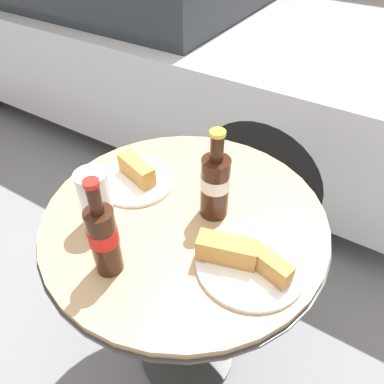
{
  "coord_description": "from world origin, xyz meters",
  "views": [
    {
      "loc": [
        0.38,
        -0.57,
        1.46
      ],
      "look_at": [
        0.0,
        0.04,
        0.82
      ],
      "focal_mm": 35.0,
      "sensor_mm": 36.0,
      "label": 1
    }
  ],
  "objects_px": {
    "cola_bottle_left": "(104,237)",
    "lunch_plate_near": "(247,260)",
    "bistro_table": "(185,255)",
    "cola_bottle_right": "(215,184)",
    "drinking_glass": "(96,201)",
    "parked_car": "(149,24)",
    "lunch_plate_far": "(137,177)"
  },
  "relations": [
    {
      "from": "cola_bottle_left",
      "to": "lunch_plate_far",
      "type": "height_order",
      "value": "cola_bottle_left"
    },
    {
      "from": "parked_car",
      "to": "cola_bottle_left",
      "type": "bearing_deg",
      "value": -54.78
    },
    {
      "from": "bistro_table",
      "to": "parked_car",
      "type": "xyz_separation_m",
      "value": [
        -1.37,
        1.63,
        -0.03
      ]
    },
    {
      "from": "lunch_plate_far",
      "to": "bistro_table",
      "type": "bearing_deg",
      "value": -11.56
    },
    {
      "from": "bistro_table",
      "to": "parked_car",
      "type": "bearing_deg",
      "value": 129.88
    },
    {
      "from": "lunch_plate_near",
      "to": "parked_car",
      "type": "height_order",
      "value": "parked_car"
    },
    {
      "from": "lunch_plate_far",
      "to": "lunch_plate_near",
      "type": "bearing_deg",
      "value": -14.42
    },
    {
      "from": "parked_car",
      "to": "cola_bottle_right",
      "type": "bearing_deg",
      "value": -48.07
    },
    {
      "from": "cola_bottle_left",
      "to": "parked_car",
      "type": "distance_m",
      "value": 2.3
    },
    {
      "from": "bistro_table",
      "to": "cola_bottle_right",
      "type": "relative_size",
      "value": 3.13
    },
    {
      "from": "lunch_plate_near",
      "to": "lunch_plate_far",
      "type": "distance_m",
      "value": 0.4
    },
    {
      "from": "cola_bottle_left",
      "to": "lunch_plate_near",
      "type": "relative_size",
      "value": 1.01
    },
    {
      "from": "cola_bottle_right",
      "to": "cola_bottle_left",
      "type": "bearing_deg",
      "value": -111.85
    },
    {
      "from": "lunch_plate_near",
      "to": "parked_car",
      "type": "bearing_deg",
      "value": 132.8
    },
    {
      "from": "drinking_glass",
      "to": "lunch_plate_far",
      "type": "relative_size",
      "value": 0.73
    },
    {
      "from": "parked_car",
      "to": "lunch_plate_near",
      "type": "bearing_deg",
      "value": -47.2
    },
    {
      "from": "cola_bottle_left",
      "to": "lunch_plate_near",
      "type": "distance_m",
      "value": 0.32
    },
    {
      "from": "bistro_table",
      "to": "cola_bottle_left",
      "type": "bearing_deg",
      "value": -102.62
    },
    {
      "from": "lunch_plate_near",
      "to": "cola_bottle_left",
      "type": "bearing_deg",
      "value": -147.22
    },
    {
      "from": "bistro_table",
      "to": "drinking_glass",
      "type": "distance_m",
      "value": 0.32
    },
    {
      "from": "bistro_table",
      "to": "cola_bottle_right",
      "type": "xyz_separation_m",
      "value": [
        0.06,
        0.05,
        0.26
      ]
    },
    {
      "from": "bistro_table",
      "to": "drinking_glass",
      "type": "height_order",
      "value": "drinking_glass"
    },
    {
      "from": "bistro_table",
      "to": "lunch_plate_far",
      "type": "bearing_deg",
      "value": 168.44
    },
    {
      "from": "cola_bottle_left",
      "to": "drinking_glass",
      "type": "height_order",
      "value": "cola_bottle_left"
    },
    {
      "from": "cola_bottle_right",
      "to": "parked_car",
      "type": "xyz_separation_m",
      "value": [
        -1.42,
        1.59,
        -0.29
      ]
    },
    {
      "from": "drinking_glass",
      "to": "lunch_plate_far",
      "type": "xyz_separation_m",
      "value": [
        -0.02,
        0.17,
        -0.05
      ]
    },
    {
      "from": "cola_bottle_left",
      "to": "lunch_plate_far",
      "type": "xyz_separation_m",
      "value": [
        -0.13,
        0.27,
        -0.08
      ]
    },
    {
      "from": "drinking_glass",
      "to": "parked_car",
      "type": "xyz_separation_m",
      "value": [
        -1.2,
        1.77,
        -0.27
      ]
    },
    {
      "from": "cola_bottle_right",
      "to": "lunch_plate_near",
      "type": "distance_m",
      "value": 0.2
    },
    {
      "from": "bistro_table",
      "to": "lunch_plate_far",
      "type": "xyz_separation_m",
      "value": [
        -0.18,
        0.04,
        0.18
      ]
    },
    {
      "from": "bistro_table",
      "to": "lunch_plate_near",
      "type": "height_order",
      "value": "lunch_plate_near"
    },
    {
      "from": "cola_bottle_left",
      "to": "lunch_plate_far",
      "type": "distance_m",
      "value": 0.31
    }
  ]
}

